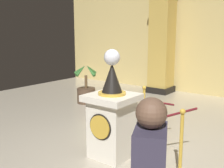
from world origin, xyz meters
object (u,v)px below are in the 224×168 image
object	(u,v)px
pedestal_clock	(112,117)
stanchion_far	(144,117)
potted_palm_left	(86,92)
stanchion_near	(181,155)

from	to	relation	value
pedestal_clock	stanchion_far	distance (m)	1.25
potted_palm_left	stanchion_near	bearing A→B (deg)	-30.91
stanchion_far	potted_palm_left	bearing A→B (deg)	156.42
stanchion_near	pedestal_clock	bearing A→B (deg)	-179.89
stanchion_far	potted_palm_left	xyz separation A→B (m)	(-2.59, 1.13, -0.03)
stanchion_far	stanchion_near	bearing A→B (deg)	-42.69
pedestal_clock	potted_palm_left	world-z (taller)	pedestal_clock
pedestal_clock	stanchion_near	bearing A→B (deg)	0.11
stanchion_far	potted_palm_left	size ratio (longest dim) A/B	0.87
stanchion_near	potted_palm_left	size ratio (longest dim) A/B	0.90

